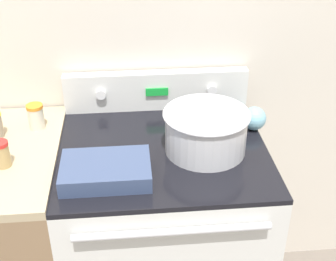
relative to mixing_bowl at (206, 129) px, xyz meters
name	(u,v)px	position (x,y,z in m)	size (l,w,h in m)	color
kitchen_wall	(154,26)	(-0.15, 0.39, 0.24)	(8.00, 0.05, 2.50)	beige
stove_range	(163,243)	(-0.15, 0.03, -0.55)	(0.74, 0.69, 0.92)	silver
control_panel	(156,90)	(-0.15, 0.33, 0.00)	(0.74, 0.07, 0.16)	silver
mixing_bowl	(206,129)	(0.00, 0.00, 0.00)	(0.30, 0.30, 0.15)	silver
casserole_dish	(106,169)	(-0.34, -0.13, -0.05)	(0.29, 0.20, 0.06)	#38476B
ladle	(254,118)	(0.21, 0.13, -0.04)	(0.09, 0.27, 0.09)	#7AB2C6
spice_jar_orange_cap	(36,116)	(-0.61, 0.19, -0.02)	(0.06, 0.06, 0.10)	beige
spice_jar_red_cap	(2,154)	(-0.68, -0.05, -0.03)	(0.05, 0.05, 0.09)	tan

